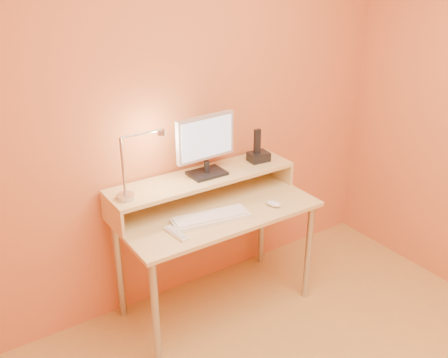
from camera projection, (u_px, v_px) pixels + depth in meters
wall_back at (187, 110)px, 2.99m from camera, size 3.00×0.04×2.50m
desk_leg_fl at (155, 314)px, 2.66m from camera, size 0.04×0.04×0.69m
desk_leg_fr at (308, 252)px, 3.21m from camera, size 0.04×0.04×0.69m
desk_leg_bl at (119, 269)px, 3.03m from camera, size 0.04×0.04×0.69m
desk_leg_br at (262, 221)px, 3.59m from camera, size 0.04×0.04×0.69m
desk_lower at (216, 210)px, 2.97m from camera, size 1.20×0.60×0.02m
shelf_riser_left at (112, 215)px, 2.76m from camera, size 0.02×0.30×0.14m
shelf_riser_right at (277, 168)px, 3.35m from camera, size 0.02×0.30×0.14m
desk_shelf at (203, 178)px, 3.02m from camera, size 1.20×0.30×0.02m
monitor_foot at (207, 173)px, 3.03m from camera, size 0.22×0.16×0.02m
monitor_neck at (207, 167)px, 3.01m from camera, size 0.04×0.04×0.07m
monitor_panel at (205, 137)px, 2.94m from camera, size 0.40×0.06×0.27m
monitor_back at (203, 136)px, 2.96m from camera, size 0.36×0.03×0.23m
monitor_screen at (207, 138)px, 2.92m from camera, size 0.36×0.03×0.23m
lamp_base at (126, 197)px, 2.73m from camera, size 0.10×0.10×0.02m
lamp_post at (123, 167)px, 2.65m from camera, size 0.01×0.01×0.33m
lamp_arm at (141, 134)px, 2.65m from camera, size 0.24×0.01×0.01m
lamp_head at (161, 132)px, 2.71m from camera, size 0.04×0.04×0.03m
lamp_bulb at (162, 135)px, 2.72m from camera, size 0.03×0.03×0.00m
phone_dock at (259, 157)px, 3.22m from camera, size 0.14×0.11×0.06m
phone_handset at (257, 141)px, 3.16m from camera, size 0.04×0.03×0.16m
phone_led at (269, 158)px, 3.20m from camera, size 0.01×0.00×0.04m
keyboard at (211, 218)px, 2.84m from camera, size 0.47×0.21×0.02m
mouse at (274, 204)px, 2.99m from camera, size 0.09×0.11×0.03m
remote_control at (176, 234)px, 2.68m from camera, size 0.07×0.18×0.02m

